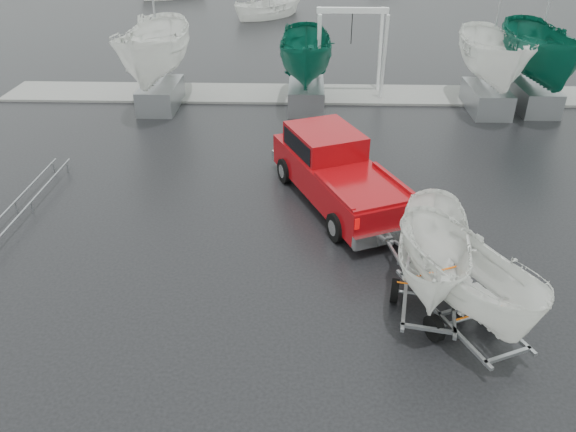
{
  "coord_description": "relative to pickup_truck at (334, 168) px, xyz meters",
  "views": [
    {
      "loc": [
        -0.29,
        -13.98,
        8.66
      ],
      "look_at": [
        -0.7,
        -1.07,
        1.2
      ],
      "focal_mm": 35.0,
      "sensor_mm": 36.0,
      "label": 1
    }
  ],
  "objects": [
    {
      "name": "keelboat_0",
      "position": [
        -7.62,
        8.76,
        3.27
      ],
      "size": [
        2.74,
        3.2,
        10.91
      ],
      "color": "gray",
      "rests_on": "ground"
    },
    {
      "name": "ground_plane",
      "position": [
        -0.67,
        -2.24,
        -1.09
      ],
      "size": [
        120.0,
        120.0,
        0.0
      ],
      "primitive_type": "plane",
      "color": "black",
      "rests_on": "ground"
    },
    {
      "name": "trailer_hitched",
      "position": [
        2.64,
        -6.11,
        1.61
      ],
      "size": [
        2.51,
        3.77,
        4.97
      ],
      "rotation": [
        0.0,
        0.0,
        0.41
      ],
      "color": "gray",
      "rests_on": "ground"
    },
    {
      "name": "pickup_truck",
      "position": [
        0.0,
        0.0,
        0.0
      ],
      "size": [
        4.44,
        6.61,
        2.09
      ],
      "rotation": [
        0.0,
        0.0,
        0.41
      ],
      "color": "maroon",
      "rests_on": "ground"
    },
    {
      "name": "boat_hoist",
      "position": [
        1.15,
        10.76,
        1.58
      ],
      "size": [
        3.3,
        2.18,
        4.12
      ],
      "color": "silver",
      "rests_on": "ground"
    },
    {
      "name": "moored_boat_7",
      "position": [
        -3.92,
        30.71,
        -1.09
      ],
      "size": [
        3.77,
        3.77,
        11.5
      ],
      "rotation": [
        0.0,
        0.0,
        2.38
      ],
      "color": "white",
      "rests_on": "ground"
    },
    {
      "name": "trailer_parked",
      "position": [
        2.11,
        -5.25,
        1.58
      ],
      "size": [
        1.97,
        3.76,
        4.92
      ],
      "rotation": [
        0.0,
        0.0,
        -0.2
      ],
      "color": "gray",
      "rests_on": "ground"
    },
    {
      "name": "keelboat_1",
      "position": [
        -0.92,
        8.96,
        2.65
      ],
      "size": [
        2.36,
        3.2,
        7.38
      ],
      "color": "gray",
      "rests_on": "ground"
    },
    {
      "name": "dock",
      "position": [
        -0.67,
        10.76,
        -1.04
      ],
      "size": [
        30.0,
        3.0,
        0.12
      ],
      "primitive_type": "cube",
      "color": "gray",
      "rests_on": "ground"
    },
    {
      "name": "keelboat_3",
      "position": [
        9.45,
        9.06,
        3.18
      ],
      "size": [
        2.68,
        3.2,
        10.86
      ],
      "color": "gray",
      "rests_on": "ground"
    },
    {
      "name": "mast_rack_0",
      "position": [
        -9.67,
        -1.24,
        -0.74
      ],
      "size": [
        0.56,
        6.5,
        0.06
      ],
      "rotation": [
        0.0,
        0.0,
        1.57
      ],
      "color": "gray",
      "rests_on": "ground"
    },
    {
      "name": "keelboat_2",
      "position": [
        7.25,
        8.76,
        2.81
      ],
      "size": [
        2.45,
        3.2,
        10.62
      ],
      "color": "gray",
      "rests_on": "ground"
    }
  ]
}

